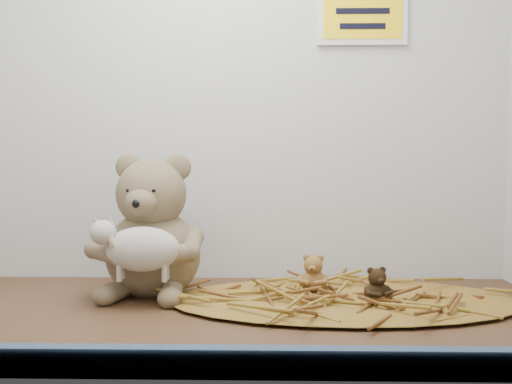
{
  "coord_description": "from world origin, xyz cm",
  "views": [
    {
      "loc": [
        11.48,
        -103.38,
        27.08
      ],
      "look_at": [
        8.96,
        4.23,
        19.88
      ],
      "focal_mm": 45.0,
      "sensor_mm": 36.0,
      "label": 1
    }
  ],
  "objects_px": {
    "main_teddy": "(153,225)",
    "toy_lamb": "(143,249)",
    "mini_teddy_tan": "(313,272)",
    "mini_teddy_brown": "(377,284)"
  },
  "relations": [
    {
      "from": "toy_lamb",
      "to": "mini_teddy_tan",
      "type": "xyz_separation_m",
      "value": [
        0.3,
        0.08,
        -0.05
      ]
    },
    {
      "from": "main_teddy",
      "to": "mini_teddy_brown",
      "type": "height_order",
      "value": "main_teddy"
    },
    {
      "from": "main_teddy",
      "to": "mini_teddy_tan",
      "type": "height_order",
      "value": "main_teddy"
    },
    {
      "from": "toy_lamb",
      "to": "main_teddy",
      "type": "bearing_deg",
      "value": 90.0
    },
    {
      "from": "mini_teddy_tan",
      "to": "mini_teddy_brown",
      "type": "xyz_separation_m",
      "value": [
        0.1,
        -0.08,
        -0.0
      ]
    },
    {
      "from": "mini_teddy_tan",
      "to": "mini_teddy_brown",
      "type": "relative_size",
      "value": 1.12
    },
    {
      "from": "toy_lamb",
      "to": "mini_teddy_tan",
      "type": "bearing_deg",
      "value": 14.64
    },
    {
      "from": "toy_lamb",
      "to": "mini_teddy_brown",
      "type": "distance_m",
      "value": 0.4
    },
    {
      "from": "main_teddy",
      "to": "mini_teddy_tan",
      "type": "bearing_deg",
      "value": 4.59
    },
    {
      "from": "main_teddy",
      "to": "toy_lamb",
      "type": "height_order",
      "value": "main_teddy"
    }
  ]
}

